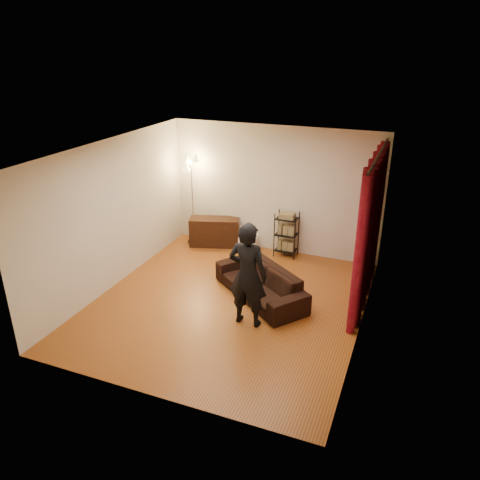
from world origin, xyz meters
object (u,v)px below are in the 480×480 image
at_px(media_cabinet, 215,232).
at_px(wire_shelf, 286,234).
at_px(storage_boxes, 248,243).
at_px(floor_lamp, 192,201).
at_px(sofa, 260,283).
at_px(person, 248,275).

height_order(media_cabinet, wire_shelf, wire_shelf).
relative_size(storage_boxes, floor_lamp, 0.19).
height_order(sofa, floor_lamp, floor_lamp).
bearing_deg(wire_shelf, sofa, -67.54).
height_order(sofa, person, person).
bearing_deg(person, floor_lamp, -47.44).
height_order(storage_boxes, floor_lamp, floor_lamp).
bearing_deg(storage_boxes, media_cabinet, -177.16).
xyz_separation_m(sofa, media_cabinet, (-1.72, 1.81, 0.03)).
height_order(sofa, storage_boxes, sofa).
bearing_deg(person, sofa, -83.04).
relative_size(sofa, floor_lamp, 0.99).
distance_m(sofa, person, 1.04).
xyz_separation_m(media_cabinet, storage_boxes, (0.78, 0.04, -0.16)).
xyz_separation_m(person, storage_boxes, (-1.02, 2.71, -0.71)).
distance_m(sofa, media_cabinet, 2.49).
height_order(person, storage_boxes, person).
bearing_deg(person, storage_boxes, -67.90).
xyz_separation_m(person, media_cabinet, (-1.80, 2.67, -0.55)).
xyz_separation_m(media_cabinet, wire_shelf, (1.64, 0.05, 0.17)).
bearing_deg(media_cabinet, person, -73.38).
bearing_deg(sofa, storage_boxes, 154.51).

